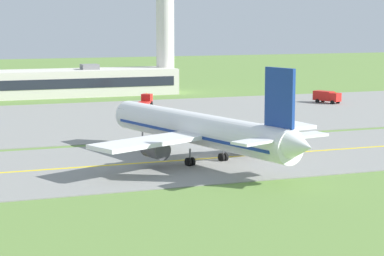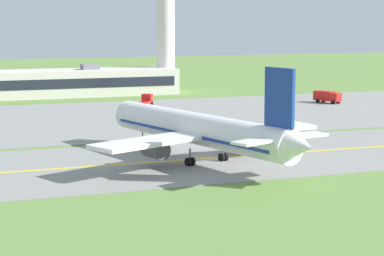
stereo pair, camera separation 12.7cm
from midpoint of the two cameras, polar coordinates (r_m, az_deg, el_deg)
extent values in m
plane|color=olive|center=(93.53, 1.24, -2.47)|extent=(500.00, 500.00, 0.00)
cube|color=gray|center=(93.52, 1.24, -2.44)|extent=(240.00, 28.00, 0.10)
cube|color=gray|center=(135.89, -1.18, 1.02)|extent=(140.00, 52.00, 0.10)
cube|color=yellow|center=(93.51, 1.24, -2.40)|extent=(220.00, 0.60, 0.01)
cylinder|color=white|center=(91.41, 0.46, -0.05)|extent=(13.35, 33.76, 4.00)
cone|color=white|center=(106.45, -5.38, 1.14)|extent=(4.38, 3.56, 3.80)
cone|color=white|center=(77.53, 8.59, -1.41)|extent=(4.16, 4.02, 3.40)
cube|color=navy|center=(91.49, 0.46, -0.36)|extent=(12.67, 31.17, 0.36)
cube|color=#1E232D|center=(104.49, -4.77, 1.39)|extent=(3.77, 2.68, 0.70)
cube|color=white|center=(84.93, -3.26, -1.07)|extent=(15.65, 10.54, 0.50)
cylinder|color=#47474C|center=(87.90, -2.87, -1.67)|extent=(3.16, 3.91, 2.30)
cylinder|color=black|center=(89.22, -3.43, -1.52)|extent=(2.09, 0.83, 2.10)
cube|color=white|center=(95.09, 5.38, -0.06)|extent=(15.53, 6.90, 0.50)
cylinder|color=#47474C|center=(95.52, 3.67, -0.85)|extent=(3.16, 3.91, 2.30)
cylinder|color=black|center=(96.74, 3.06, -0.72)|extent=(2.09, 0.83, 2.10)
cube|color=navy|center=(79.29, 6.94, 2.39)|extent=(1.62, 4.34, 6.50)
cube|color=white|center=(77.62, 5.25, -1.04)|extent=(6.46, 4.49, 0.30)
cube|color=white|center=(81.93, 8.62, -0.59)|extent=(6.33, 3.43, 0.30)
cylinder|color=slate|center=(102.46, -3.87, -0.73)|extent=(0.24, 0.24, 1.65)
cylinder|color=black|center=(102.60, -3.86, -1.19)|extent=(0.64, 1.15, 1.10)
cylinder|color=slate|center=(88.78, -0.12, -2.16)|extent=(0.24, 0.24, 1.65)
cylinder|color=black|center=(88.78, -0.26, -2.70)|extent=(0.64, 1.15, 1.10)
cylinder|color=black|center=(89.10, 0.03, -2.66)|extent=(0.64, 1.15, 1.10)
cylinder|color=slate|center=(91.88, 2.51, -1.80)|extent=(0.24, 0.24, 1.65)
cylinder|color=black|center=(91.86, 2.37, -2.33)|extent=(0.64, 1.15, 1.10)
cylinder|color=black|center=(92.20, 2.64, -2.29)|extent=(0.64, 1.15, 1.10)
cube|color=red|center=(156.57, 11.26, 2.39)|extent=(2.57, 2.48, 1.80)
cube|color=#1E232D|center=(156.11, 11.50, 2.48)|extent=(1.72, 0.89, 0.81)
cube|color=red|center=(158.24, 10.36, 2.52)|extent=(3.68, 4.69, 2.00)
cylinder|color=orange|center=(156.47, 11.27, 2.75)|extent=(0.20, 0.20, 0.18)
cylinder|color=black|center=(157.51, 11.45, 2.04)|extent=(0.65, 0.94, 0.90)
cylinder|color=black|center=(155.86, 11.04, 1.98)|extent=(0.65, 0.94, 0.90)
cylinder|color=black|center=(159.69, 10.32, 2.16)|extent=(0.65, 0.94, 0.90)
cylinder|color=black|center=(157.98, 9.88, 2.10)|extent=(0.65, 0.94, 0.90)
cube|color=red|center=(151.89, -3.51, 2.35)|extent=(2.66, 2.61, 1.80)
cube|color=#1E232D|center=(152.58, -3.43, 2.50)|extent=(1.59, 1.13, 0.81)
cube|color=red|center=(148.94, -3.89, 1.95)|extent=(4.31, 4.99, 0.40)
cylinder|color=orange|center=(151.78, -3.52, 2.73)|extent=(0.20, 0.20, 0.18)
cylinder|color=black|center=(152.31, -3.87, 1.97)|extent=(0.75, 0.91, 0.90)
cylinder|color=black|center=(151.70, -3.15, 1.95)|extent=(0.75, 0.91, 0.90)
cylinder|color=black|center=(148.44, -4.38, 1.79)|extent=(0.75, 0.91, 0.90)
cylinder|color=black|center=(147.79, -3.61, 1.77)|extent=(0.75, 0.91, 0.90)
cube|color=beige|center=(171.81, -12.40, 3.41)|extent=(67.82, 12.04, 6.11)
cube|color=#1E232D|center=(165.79, -12.13, 3.35)|extent=(65.11, 0.10, 2.20)
cube|color=slate|center=(173.80, -7.99, 4.79)|extent=(4.00, 4.00, 1.20)
cylinder|color=silver|center=(179.46, -2.06, 6.98)|extent=(4.40, 4.40, 25.90)
camera|label=1|loc=(0.06, -89.96, 0.01)|focal=67.82mm
camera|label=2|loc=(0.06, 90.04, -0.01)|focal=67.82mm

